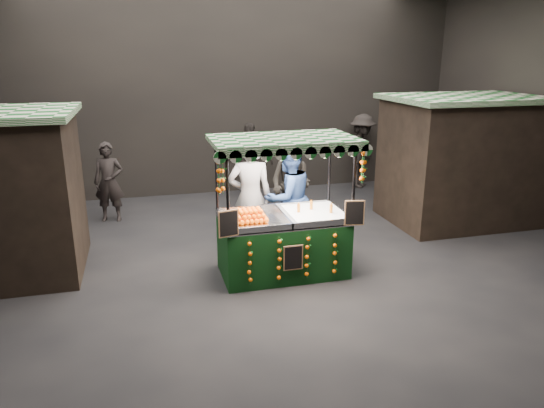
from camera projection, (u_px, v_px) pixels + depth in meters
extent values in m
plane|color=black|center=(273.00, 269.00, 8.26)|extent=(12.00, 12.00, 0.00)
cube|color=black|center=(220.00, 92.00, 12.16)|extent=(12.00, 0.10, 5.00)
cube|color=black|center=(494.00, 220.00, 2.91)|extent=(12.00, 0.10, 5.00)
cube|color=black|center=(460.00, 162.00, 10.36)|extent=(2.80, 2.00, 2.50)
cube|color=#11511A|center=(467.00, 98.00, 9.98)|extent=(3.00, 2.20, 0.10)
cube|color=black|center=(283.00, 247.00, 8.03)|extent=(1.96, 1.07, 0.89)
cube|color=silver|center=(283.00, 219.00, 7.89)|extent=(1.96, 1.07, 0.04)
cylinder|color=black|center=(229.00, 225.00, 7.15)|extent=(0.04, 0.04, 2.14)
cylinder|color=black|center=(352.00, 215.00, 7.61)|extent=(0.04, 0.04, 2.14)
cylinder|color=black|center=(218.00, 205.00, 8.08)|extent=(0.04, 0.04, 2.14)
cylinder|color=black|center=(328.00, 197.00, 8.55)|extent=(0.04, 0.04, 2.14)
cube|color=#11511A|center=(283.00, 140.00, 7.53)|extent=(2.18, 1.29, 0.07)
cube|color=white|center=(315.00, 214.00, 8.01)|extent=(0.87, 0.96, 0.07)
cube|color=black|center=(229.00, 224.00, 7.08)|extent=(0.30, 0.08, 0.39)
cube|color=black|center=(355.00, 213.00, 7.55)|extent=(0.30, 0.08, 0.39)
cube|color=black|center=(293.00, 258.00, 7.49)|extent=(0.30, 0.02, 0.39)
imported|color=slate|center=(250.00, 198.00, 8.58)|extent=(0.80, 0.56, 2.08)
imported|color=navy|center=(288.00, 198.00, 8.83)|extent=(1.13, 1.01, 1.93)
imported|color=black|center=(109.00, 182.00, 10.44)|extent=(0.67, 0.50, 1.67)
imported|color=#2A2622|center=(291.00, 185.00, 9.87)|extent=(1.12, 1.14, 1.85)
imported|color=#2A2522|center=(251.00, 162.00, 11.93)|extent=(1.17, 0.88, 1.85)
imported|color=black|center=(362.00, 151.00, 13.06)|extent=(1.36, 1.39, 1.92)
imported|color=black|center=(48.00, 183.00, 10.25)|extent=(0.95, 0.72, 1.74)
imported|color=black|center=(409.00, 164.00, 12.52)|extent=(0.75, 1.48, 1.52)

